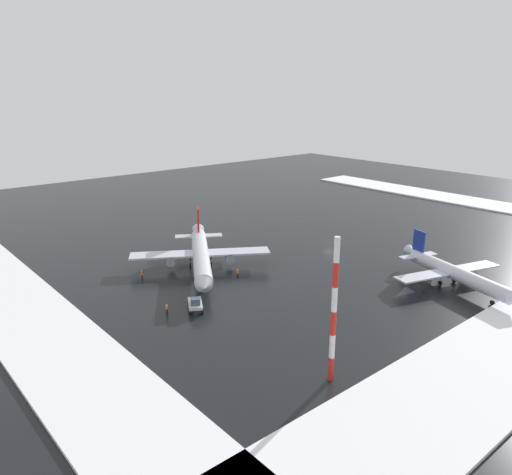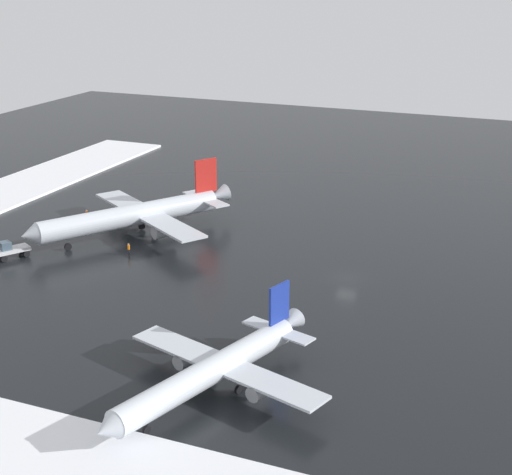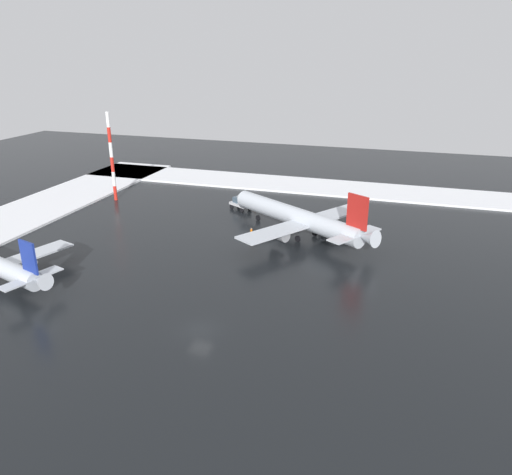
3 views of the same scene
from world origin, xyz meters
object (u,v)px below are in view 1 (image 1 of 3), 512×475
object	(u,v)px
ground_crew_near_tug	(238,273)
antenna_mast	(334,311)
pushback_tug	(195,303)
ground_crew_mid_apron	(167,308)
ground_crew_by_nose_gear	(142,274)
airplane_distant_tail	(455,273)
airplane_far_rear	(201,255)

from	to	relation	value
ground_crew_near_tug	antenna_mast	bearing A→B (deg)	28.20
pushback_tug	ground_crew_mid_apron	world-z (taller)	pushback_tug
pushback_tug	ground_crew_mid_apron	bearing A→B (deg)	-84.27
antenna_mast	pushback_tug	bearing A→B (deg)	93.33
ground_crew_by_nose_gear	antenna_mast	distance (m)	46.93
airplane_distant_tail	ground_crew_mid_apron	distance (m)	51.96
airplane_distant_tail	ground_crew_mid_apron	size ratio (longest dim) A/B	15.61
airplane_far_rear	ground_crew_mid_apron	size ratio (longest dim) A/B	17.64
airplane_distant_tail	ground_crew_by_nose_gear	xyz separation A→B (m)	(-41.72, 40.47, -1.71)
pushback_tug	ground_crew_near_tug	world-z (taller)	pushback_tug
pushback_tug	antenna_mast	xyz separation A→B (m)	(1.62, -27.81, 8.04)
pushback_tug	ground_crew_by_nose_gear	distance (m)	18.34
airplane_distant_tail	ground_crew_near_tug	size ratio (longest dim) A/B	15.61
ground_crew_by_nose_gear	airplane_distant_tail	bearing A→B (deg)	10.54
ground_crew_mid_apron	pushback_tug	bearing A→B (deg)	84.05
airplane_far_rear	pushback_tug	xyz separation A→B (m)	(-11.25, -14.77, -2.05)
airplane_distant_tail	ground_crew_near_tug	xyz separation A→B (m)	(-27.25, 29.40, -1.71)
airplane_distant_tail	ground_crew_near_tug	world-z (taller)	airplane_distant_tail
airplane_far_rear	ground_crew_near_tug	distance (m)	8.53
pushback_tug	airplane_far_rear	bearing A→B (deg)	172.86
airplane_far_rear	ground_crew_by_nose_gear	bearing A→B (deg)	-75.48
pushback_tug	airplane_distant_tail	bearing A→B (deg)	92.26
antenna_mast	airplane_distant_tail	bearing A→B (deg)	8.05
airplane_far_rear	pushback_tug	size ratio (longest dim) A/B	5.93
ground_crew_mid_apron	antenna_mast	bearing A→B (deg)	29.59
antenna_mast	ground_crew_mid_apron	bearing A→B (deg)	101.11
airplane_far_rear	antenna_mast	world-z (taller)	antenna_mast
ground_crew_near_tug	ground_crew_by_nose_gear	world-z (taller)	same
airplane_distant_tail	antenna_mast	size ratio (longest dim) A/B	1.43
airplane_far_rear	airplane_distant_tail	distance (m)	47.92
airplane_far_rear	ground_crew_mid_apron	xyz separation A→B (m)	(-15.47, -12.85, -2.36)
airplane_far_rear	pushback_tug	distance (m)	18.67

